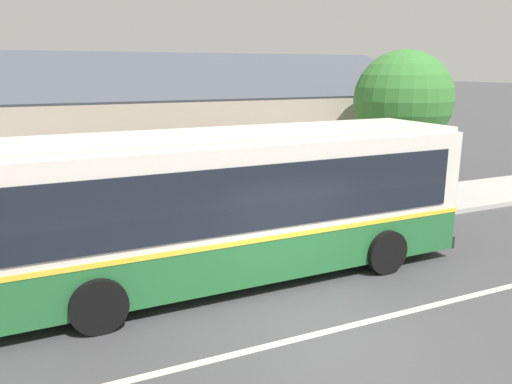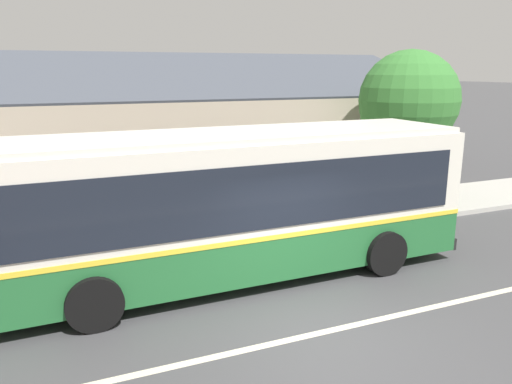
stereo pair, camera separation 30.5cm
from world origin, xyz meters
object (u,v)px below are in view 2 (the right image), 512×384
(bench_down_street, at_px, (10,240))
(street_tree_primary, at_px, (405,104))
(bus_stop_sign, at_px, (424,164))
(transit_bus, at_px, (227,202))

(bench_down_street, xyz_separation_m, street_tree_primary, (12.23, 1.27, 2.73))
(bus_stop_sign, bearing_deg, transit_bus, -163.59)
(street_tree_primary, xyz_separation_m, bus_stop_sign, (-0.73, -1.95, -1.65))
(street_tree_primary, relative_size, bus_stop_sign, 2.13)
(street_tree_primary, distance_m, bus_stop_sign, 2.66)
(transit_bus, relative_size, bench_down_street, 6.89)
(transit_bus, bearing_deg, bus_stop_sign, 16.41)
(bench_down_street, height_order, street_tree_primary, street_tree_primary)
(street_tree_primary, bearing_deg, transit_bus, -152.68)
(transit_bus, height_order, street_tree_primary, street_tree_primary)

